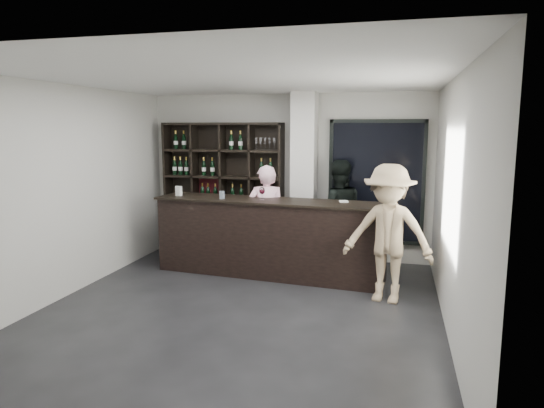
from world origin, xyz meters
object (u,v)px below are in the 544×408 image
(taster_pink, at_px, (266,218))
(wine_shelf, at_px, (223,190))
(taster_black, at_px, (337,213))
(customer, at_px, (388,234))
(tasting_counter, at_px, (269,238))

(taster_pink, bearing_deg, wine_shelf, -47.26)
(taster_pink, xyz_separation_m, taster_black, (1.10, 0.49, 0.04))
(taster_black, relative_size, customer, 0.97)
(wine_shelf, relative_size, taster_black, 1.34)
(taster_pink, xyz_separation_m, customer, (1.95, -1.04, 0.06))
(wine_shelf, distance_m, taster_black, 2.13)
(tasting_counter, relative_size, taster_black, 2.04)
(wine_shelf, bearing_deg, taster_pink, -35.56)
(taster_pink, bearing_deg, taster_black, -167.86)
(wine_shelf, distance_m, taster_pink, 1.28)
(tasting_counter, xyz_separation_m, customer, (1.82, -0.73, 0.32))
(tasting_counter, xyz_separation_m, taster_pink, (-0.13, 0.31, 0.25))
(taster_pink, bearing_deg, tasting_counter, 100.44)
(wine_shelf, xyz_separation_m, tasting_counter, (1.13, -1.03, -0.59))
(taster_black, bearing_deg, tasting_counter, 24.19)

